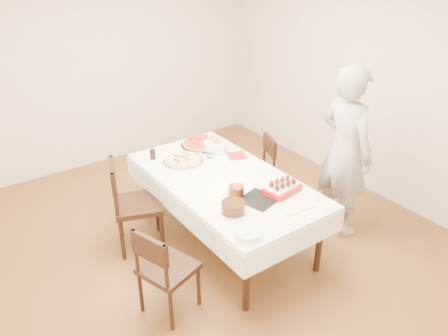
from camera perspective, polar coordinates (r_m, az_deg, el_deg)
floor at (r=4.80m, az=-1.66°, el=-9.14°), size 5.00×5.00×0.00m
wall_back at (r=6.28m, az=-15.03°, el=12.65°), size 4.50×0.04×2.70m
wall_right at (r=5.64m, az=17.81°, el=10.62°), size 0.04×5.00×2.70m
dining_table at (r=4.58m, az=0.00°, el=-5.42°), size 1.19×2.17×0.75m
chair_right_savory at (r=5.23m, az=3.99°, el=-0.35°), size 0.56×0.56×0.85m
chair_left_savory at (r=4.52m, az=-11.13°, el=-4.70°), size 0.65×0.65×0.99m
chair_left_dessert at (r=3.77m, az=-7.28°, el=-12.88°), size 0.56×0.56×0.88m
person at (r=4.70m, az=15.54°, el=2.02°), size 0.49×0.71×1.85m
pizza_white at (r=4.72m, az=-5.38°, el=1.05°), size 0.57×0.57×0.04m
pizza_pepperoni at (r=5.11m, az=-2.90°, el=3.27°), size 0.64×0.64×0.04m
red_placemat at (r=4.85m, az=1.70°, el=1.62°), size 0.27×0.27×0.01m
pasta_bowl at (r=4.96m, az=-1.07°, el=2.95°), size 0.30×0.30×0.09m
taper_candle at (r=4.74m, az=-1.92°, el=2.95°), size 0.06×0.06×0.29m
shaker_pair at (r=4.75m, az=-3.08°, el=1.59°), size 0.10×0.10×0.08m
cola_glass at (r=4.81m, az=-9.30°, el=1.80°), size 0.07×0.07×0.11m
layer_cake at (r=3.82m, az=1.22°, el=-5.20°), size 0.35×0.35×0.11m
cake_board at (r=4.04m, az=4.58°, el=-4.16°), size 0.38×0.38×0.01m
birthday_cake at (r=4.06m, az=1.63°, el=-2.49°), size 0.17×0.17×0.15m
strawberry_box at (r=4.17m, az=7.60°, el=-2.59°), size 0.38×0.28×0.08m
box_lid at (r=3.98m, az=9.28°, el=-5.00°), size 0.32×0.23×0.03m
plate_stack at (r=3.57m, az=3.21°, el=-8.47°), size 0.31×0.31×0.05m
china_plate at (r=3.85m, az=1.04°, el=-5.75°), size 0.26×0.26×0.01m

